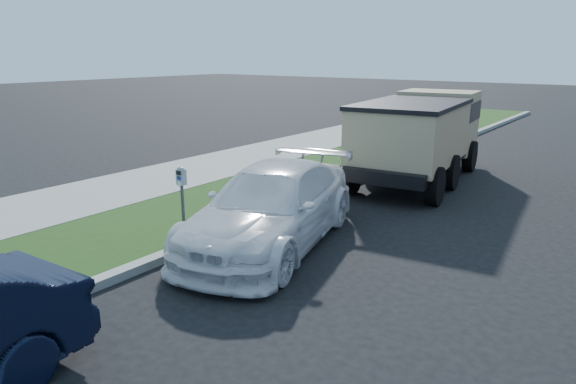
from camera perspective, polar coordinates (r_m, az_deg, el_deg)
The scene contains 5 objects.
ground at distance 8.58m, azimuth 3.61°, elevation -9.36°, with size 120.00×120.00×0.00m, color black.
streetside at distance 13.45m, azimuth -11.84°, elevation -0.16°, with size 6.12×50.00×0.15m.
parking_meter at distance 10.00m, azimuth -11.73°, elevation 0.66°, with size 0.19×0.14×1.35m.
white_wagon at distance 9.76m, azimuth -1.59°, elevation -1.58°, with size 2.08×5.12×1.49m, color white.
dump_truck at distance 15.24m, azimuth 14.56°, elevation 6.42°, with size 3.07×6.38×2.41m.
Camera 1 is at (4.19, -6.58, 3.57)m, focal length 32.00 mm.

